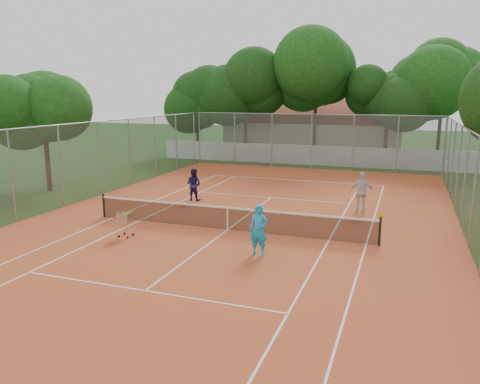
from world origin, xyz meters
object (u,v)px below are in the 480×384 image
(clubhouse, at_px, (315,128))
(player_far_right, at_px, (362,192))
(player_far_left, at_px, (194,184))
(ball_hopper, at_px, (125,224))
(tennis_net, at_px, (228,218))
(player_near, at_px, (259,230))

(clubhouse, xyz_separation_m, player_far_right, (6.81, -24.16, -1.23))
(player_far_left, relative_size, player_far_right, 0.88)
(clubhouse, bearing_deg, player_far_right, -74.25)
(ball_hopper, bearing_deg, tennis_net, 20.37)
(tennis_net, xyz_separation_m, player_near, (2.10, -2.48, 0.40))
(tennis_net, relative_size, player_far_left, 7.10)
(tennis_net, relative_size, player_far_right, 6.25)
(clubhouse, distance_m, player_far_right, 25.13)
(player_far_right, bearing_deg, ball_hopper, 31.78)
(clubhouse, height_order, player_near, clubhouse)
(ball_hopper, bearing_deg, player_far_left, 79.49)
(player_far_left, bearing_deg, player_near, 135.53)
(tennis_net, bearing_deg, clubhouse, 93.95)
(clubhouse, relative_size, player_near, 9.20)
(tennis_net, height_order, ball_hopper, ball_hopper)
(tennis_net, distance_m, player_near, 3.27)
(clubhouse, relative_size, player_far_left, 9.80)
(tennis_net, distance_m, player_far_right, 6.84)
(player_near, distance_m, ball_hopper, 5.50)
(clubhouse, distance_m, player_near, 31.77)
(clubhouse, relative_size, ball_hopper, 15.79)
(clubhouse, bearing_deg, ball_hopper, -92.52)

